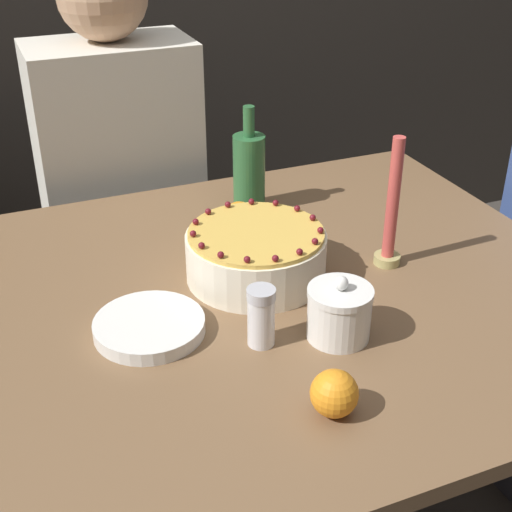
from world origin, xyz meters
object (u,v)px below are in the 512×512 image
(candle, at_px, (392,215))
(bottle, at_px, (249,171))
(person_man_blue_shirt, at_px, (125,226))
(sugar_bowl, at_px, (339,313))
(sugar_shaker, at_px, (261,316))
(cake, at_px, (256,254))

(candle, distance_m, bottle, 0.37)
(person_man_blue_shirt, bearing_deg, sugar_bowl, 100.35)
(candle, xyz_separation_m, person_man_blue_shirt, (-0.37, 0.71, -0.29))
(sugar_shaker, height_order, candle, candle)
(bottle, bearing_deg, candle, -65.38)
(candle, height_order, person_man_blue_shirt, person_man_blue_shirt)
(sugar_bowl, xyz_separation_m, bottle, (0.05, 0.51, 0.04))
(cake, height_order, sugar_shaker, cake)
(sugar_bowl, bearing_deg, sugar_shaker, 166.28)
(cake, bearing_deg, bottle, 70.40)
(candle, bearing_deg, bottle, 114.62)
(sugar_shaker, xyz_separation_m, candle, (0.33, 0.15, 0.05))
(sugar_shaker, relative_size, bottle, 0.44)
(cake, distance_m, candle, 0.27)
(cake, distance_m, sugar_bowl, 0.23)
(sugar_bowl, relative_size, candle, 0.44)
(sugar_shaker, bearing_deg, sugar_bowl, -13.72)
(sugar_bowl, distance_m, sugar_shaker, 0.13)
(cake, bearing_deg, sugar_bowl, -77.20)
(cake, xyz_separation_m, bottle, (0.10, 0.28, 0.04))
(sugar_bowl, height_order, person_man_blue_shirt, person_man_blue_shirt)
(bottle, xyz_separation_m, person_man_blue_shirt, (-0.21, 0.38, -0.28))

